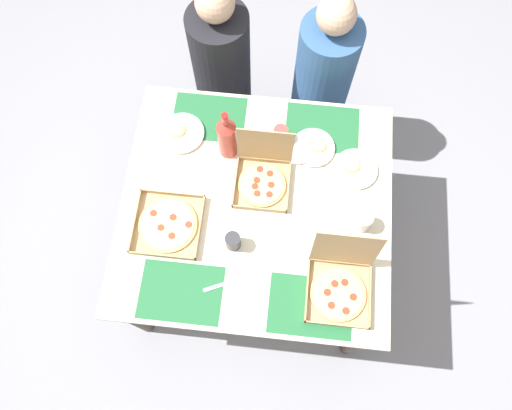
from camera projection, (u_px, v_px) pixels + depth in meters
ground_plane at (256, 248)px, 2.92m from camera, size 6.00×6.00×0.00m
dining_table at (256, 213)px, 2.32m from camera, size 1.25×1.17×0.74m
placemat_near_left at (181, 292)px, 2.08m from camera, size 0.36×0.26×0.00m
placemat_near_right at (310, 306)px, 2.06m from camera, size 0.36×0.26×0.00m
placemat_far_left at (209, 117)px, 2.39m from camera, size 0.36×0.26×0.00m
placemat_far_right at (322, 128)px, 2.37m from camera, size 0.36×0.26×0.00m
pizza_box_edge_far at (263, 176)px, 2.23m from camera, size 0.25×0.26×0.29m
pizza_box_center at (340, 284)px, 2.05m from camera, size 0.27×0.31×0.31m
pizza_box_corner_right at (168, 225)px, 2.18m from camera, size 0.30×0.30×0.04m
plate_middle at (181, 133)px, 2.35m from camera, size 0.22×0.22×0.03m
plate_near_right at (355, 169)px, 2.28m from camera, size 0.21×0.21×0.03m
plate_far_left at (314, 147)px, 2.32m from camera, size 0.21×0.21×0.03m
soda_bottle at (227, 137)px, 2.20m from camera, size 0.09×0.09×0.32m
cup_clear_left at (233, 241)px, 2.12m from camera, size 0.07×0.07×0.09m
cup_dark at (363, 221)px, 2.15m from camera, size 0.08×0.08×0.10m
cup_spare at (281, 135)px, 2.30m from camera, size 0.07×0.07×0.09m
knife_by_near_left at (297, 241)px, 2.16m from camera, size 0.07×0.21×0.00m
fork_by_far_right at (224, 284)px, 2.09m from camera, size 0.18×0.09×0.00m
diner_left_seat at (223, 75)px, 2.73m from camera, size 0.32×0.32×1.17m
diner_right_seat at (321, 84)px, 2.72m from camera, size 0.32×0.32×1.16m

